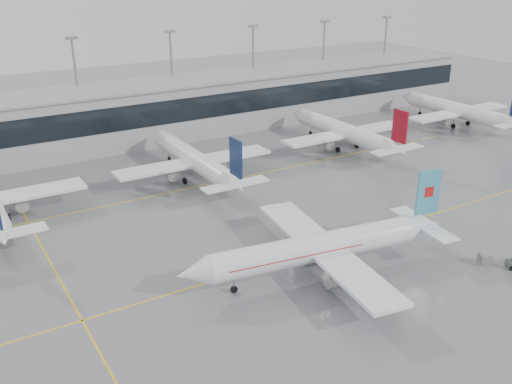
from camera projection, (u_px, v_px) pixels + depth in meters
ground at (301, 254)px, 78.08m from camera, size 320.00×320.00×0.00m
taxi_line_main at (301, 254)px, 78.07m from camera, size 120.00×0.25×0.01m
taxi_line_north at (204, 185)px, 101.84m from camera, size 120.00×0.25×0.01m
taxi_line_cross at (51, 264)px, 75.60m from camera, size 0.25×60.00×0.01m
terminal at (138, 114)px, 124.91m from camera, size 180.00×15.00×12.00m
terminal_glass at (151, 115)px, 118.36m from camera, size 180.00×0.20×5.00m
terminal_roof at (136, 86)px, 122.56m from camera, size 182.00×16.00×0.40m
light_masts at (126, 76)px, 126.88m from camera, size 156.40×1.00×22.60m
air_canada_jet at (323, 247)px, 72.00m from camera, size 37.33×30.30×11.82m
parked_jet_c at (194, 160)px, 103.36m from camera, size 29.64×36.96×11.72m
parked_jet_d at (345, 132)px, 120.10m from camera, size 29.64×36.96×11.72m
parked_jet_e at (458, 111)px, 136.85m from camera, size 29.64×36.96×11.72m
gse_unit at (485, 259)px, 75.25m from camera, size 1.87×1.81×1.45m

